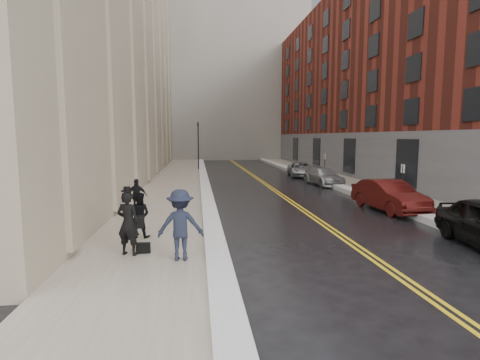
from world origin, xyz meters
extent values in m
plane|color=black|center=(0.00, 0.00, 0.00)|extent=(160.00, 160.00, 0.00)
cube|color=gray|center=(-4.50, 16.00, 0.07)|extent=(4.00, 64.00, 0.15)
cube|color=gray|center=(9.00, 16.00, 0.07)|extent=(3.00, 64.00, 0.15)
cube|color=gold|center=(2.38, 16.00, 0.00)|extent=(0.12, 64.00, 0.01)
cube|color=gold|center=(2.62, 16.00, 0.00)|extent=(0.12, 64.00, 0.01)
cube|color=white|center=(-2.20, 16.00, 0.13)|extent=(0.70, 60.80, 0.26)
cube|color=white|center=(7.15, 16.00, 0.15)|extent=(0.85, 60.80, 0.30)
cube|color=maroon|center=(17.50, 23.00, 9.00)|extent=(14.00, 50.00, 18.00)
cube|color=gray|center=(1.00, 56.00, 26.00)|extent=(28.00, 16.00, 52.00)
cube|color=slate|center=(14.00, 66.00, 22.00)|extent=(22.00, 18.00, 44.00)
cube|color=slate|center=(-12.00, 72.00, 30.00)|extent=(22.00, 18.00, 60.00)
cylinder|color=black|center=(-2.60, 30.00, 2.60)|extent=(0.12, 0.12, 5.20)
imported|color=black|center=(-2.60, 30.00, 4.60)|extent=(0.18, 0.15, 0.90)
cylinder|color=black|center=(7.90, 8.00, 1.10)|extent=(0.06, 0.06, 2.20)
cube|color=white|center=(7.90, 8.00, 2.00)|extent=(0.02, 0.35, 0.45)
cylinder|color=black|center=(7.90, 20.00, 1.10)|extent=(0.06, 0.06, 2.20)
cube|color=white|center=(7.90, 20.00, 2.00)|extent=(0.02, 0.35, 0.45)
imported|color=#410D0B|center=(6.62, 6.94, 0.77)|extent=(2.04, 4.78, 1.53)
imported|color=#96979D|center=(6.80, 17.05, 0.66)|extent=(2.29, 4.68, 1.31)
imported|color=#A2A6AA|center=(6.80, 23.21, 0.65)|extent=(2.74, 4.92, 1.30)
imported|color=black|center=(-4.81, 0.84, 1.11)|extent=(0.82, 0.67, 1.92)
imported|color=black|center=(-4.79, 2.83, 0.95)|extent=(0.92, 0.80, 1.59)
imported|color=#191E2E|center=(-3.25, 0.22, 1.17)|extent=(1.34, 0.80, 2.03)
imported|color=black|center=(-5.54, 7.17, 0.94)|extent=(0.94, 0.42, 1.58)
camera|label=1|loc=(-2.76, -10.31, 3.66)|focal=28.00mm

